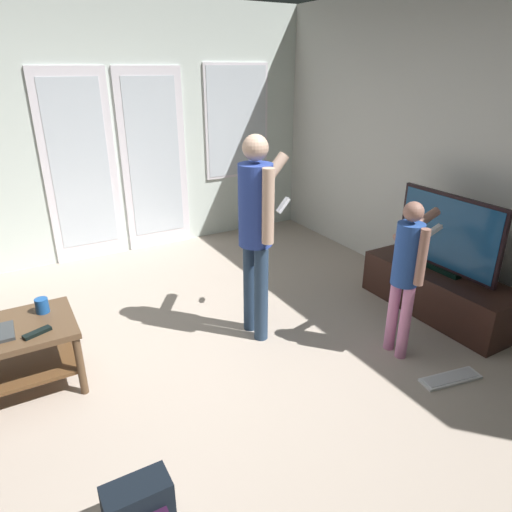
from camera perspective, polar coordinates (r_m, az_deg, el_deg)
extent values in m
cube|color=#B3A293|center=(3.25, -10.55, -16.11)|extent=(5.56, 5.37, 0.02)
cube|color=silver|center=(5.19, -22.05, 13.74)|extent=(5.56, 0.06, 2.67)
cube|color=white|center=(5.21, -21.07, 9.98)|extent=(0.74, 0.02, 2.04)
cube|color=silver|center=(5.18, -21.12, 10.49)|extent=(0.58, 0.01, 1.74)
cube|color=white|center=(5.38, -12.58, 11.32)|extent=(0.74, 0.02, 2.04)
cube|color=silver|center=(5.36, -12.57, 11.81)|extent=(0.58, 0.01, 1.74)
cube|color=white|center=(5.73, -2.40, 16.42)|extent=(0.84, 0.02, 1.32)
cube|color=silver|center=(5.71, -2.33, 16.41)|extent=(0.78, 0.01, 1.26)
cube|color=silver|center=(4.31, 25.49, 11.66)|extent=(0.06, 5.37, 2.67)
cube|color=brown|center=(3.33, -29.18, -8.42)|extent=(0.86, 0.57, 0.04)
cube|color=brown|center=(3.47, -28.27, -12.46)|extent=(0.78, 0.49, 0.02)
cylinder|color=brown|center=(3.24, -21.10, -12.67)|extent=(0.05, 0.05, 0.43)
cylinder|color=brown|center=(3.66, -22.49, -8.53)|extent=(0.05, 0.05, 0.43)
cube|color=#331C15|center=(4.27, 21.81, -4.19)|extent=(0.48, 1.35, 0.38)
cube|color=black|center=(3.95, 29.23, -7.52)|extent=(0.40, 0.02, 0.21)
cube|color=black|center=(4.18, 22.22, -1.60)|extent=(0.08, 0.34, 0.04)
cube|color=black|center=(4.06, 22.92, 2.72)|extent=(0.04, 0.97, 0.63)
cube|color=navy|center=(4.05, 22.74, 2.68)|extent=(0.00, 0.92, 0.58)
cylinder|color=navy|center=(3.50, 0.65, -4.85)|extent=(0.11, 0.11, 0.77)
cylinder|color=navy|center=(3.63, -0.75, -3.80)|extent=(0.11, 0.11, 0.77)
cylinder|color=#2D45A0|center=(3.31, -0.07, 6.34)|extent=(0.25, 0.25, 0.60)
sphere|color=#D2AA90|center=(3.22, -0.08, 13.41)|extent=(0.18, 0.18, 0.18)
cylinder|color=#D2AA90|center=(3.16, 1.52, 6.18)|extent=(0.09, 0.09, 0.54)
cylinder|color=#D2AA90|center=(3.51, 1.03, 9.06)|extent=(0.43, 0.10, 0.46)
cube|color=white|center=(3.66, 3.42, 6.37)|extent=(0.12, 0.04, 0.12)
cylinder|color=pink|center=(3.50, 18.12, -7.95)|extent=(0.08, 0.08, 0.58)
cylinder|color=pink|center=(3.57, 16.72, -7.09)|extent=(0.08, 0.08, 0.58)
cylinder|color=#284D9E|center=(3.32, 18.44, 0.19)|extent=(0.19, 0.19, 0.45)
sphere|color=#996A5A|center=(3.22, 19.11, 5.25)|extent=(0.14, 0.14, 0.14)
cylinder|color=#996A5A|center=(3.23, 20.05, -0.17)|extent=(0.07, 0.07, 0.40)
cylinder|color=#996A5A|center=(3.47, 19.47, 3.73)|extent=(0.40, 0.08, 0.21)
cube|color=white|center=(3.63, 21.36, 2.99)|extent=(0.14, 0.05, 0.08)
cube|color=black|center=(2.44, -14.47, -28.17)|extent=(0.30, 0.16, 0.27)
cube|color=white|center=(3.52, 23.14, -13.92)|extent=(0.46, 0.21, 0.02)
cube|color=silver|center=(3.52, 23.17, -13.78)|extent=(0.41, 0.17, 0.00)
cylinder|color=#1B4F99|center=(3.39, -25.19, -5.63)|extent=(0.09, 0.09, 0.10)
cube|color=black|center=(3.17, -25.69, -8.63)|extent=(0.18, 0.11, 0.02)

